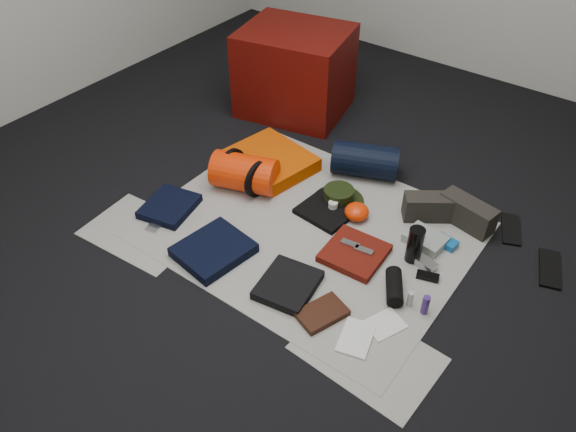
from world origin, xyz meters
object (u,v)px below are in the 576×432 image
Objects in this scene: compact_camera at (426,264)px; navy_duffel at (365,161)px; stuff_sack at (245,173)px; water_bottle at (415,245)px; paperback_book at (322,313)px; red_cabinet at (295,71)px; sleeping_pad at (271,160)px.

navy_duffel is at bearing 155.46° from compact_camera.
stuff_sack is 1.04m from water_bottle.
stuff_sack is 1.83× the size of water_bottle.
stuff_sack is at bearing 169.51° from paperback_book.
red_cabinet is at bearing 131.56° from navy_duffel.
stuff_sack reaches higher than navy_duffel.
sleeping_pad is 0.56m from navy_duffel.
water_bottle is at bearing -175.40° from compact_camera.
red_cabinet is at bearing 108.77° from stuff_sack.
water_bottle is (1.04, 0.05, -0.01)m from stuff_sack.
water_bottle is 1.97× the size of compact_camera.
navy_duffel reaches higher than water_bottle.
water_bottle is at bearing 93.91° from paperback_book.
red_cabinet is 1.69m from compact_camera.
sleeping_pad is 1.15m from compact_camera.
stuff_sack is 1.02m from paperback_book.
water_bottle reaches higher than sleeping_pad.
navy_duffel is 1.74× the size of paperback_book.
red_cabinet reaches higher than compact_camera.
red_cabinet is 0.75m from sleeping_pad.
red_cabinet is 1.61m from water_bottle.
sleeping_pad is (0.30, -0.65, -0.23)m from red_cabinet.
paperback_book is at bearing -100.98° from compact_camera.
sleeping_pad is 1.32× the size of stuff_sack.
sleeping_pad reaches higher than paperback_book.
red_cabinet reaches higher than paperback_book.
stuff_sack is at bearing -155.51° from navy_duffel.
red_cabinet is 0.97m from stuff_sack.
compact_camera is at bearing -10.83° from sleeping_pad.
stuff_sack reaches higher than sleeping_pad.
stuff_sack is 1.13m from compact_camera.
navy_duffel is at bearing -38.08° from red_cabinet.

